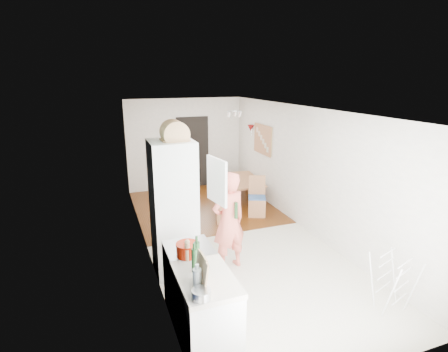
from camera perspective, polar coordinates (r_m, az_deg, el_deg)
room_shell at (r=6.51m, az=1.22°, el=-0.17°), size 3.20×7.00×2.50m
floor at (r=6.96m, az=1.16°, el=-10.11°), size 3.20×7.00×0.01m
wood_floor_overlay at (r=8.57m, az=-3.35°, el=-4.94°), size 3.20×3.30×0.01m
sage_wall_panel at (r=4.07m, az=-9.41°, el=-1.55°), size 0.02×3.00×1.30m
tile_splashback at (r=3.85m, az=-7.23°, el=-13.89°), size 0.02×1.90×0.50m
doorway_recess at (r=9.85m, az=-5.10°, el=3.83°), size 0.90×0.04×2.00m
base_cabinet at (r=4.31m, az=-2.90°, el=-21.64°), size 0.60×0.90×0.86m
worktop at (r=4.05m, az=-3.00°, el=-16.47°), size 0.62×0.92×0.06m
range_cooker at (r=4.90m, az=-5.64°, el=-16.44°), size 0.60×0.60×0.88m
cooker_top at (r=4.67m, az=-5.79°, el=-11.67°), size 0.60×0.60×0.04m
fridge_housing at (r=5.51m, az=-8.22°, el=-5.31°), size 0.66×0.66×2.15m
fridge_door at (r=5.23m, az=-1.19°, el=-0.80°), size 0.14×0.56×0.70m
fridge_interior at (r=5.43m, az=-5.22°, el=-0.25°), size 0.02×0.52×0.66m
pinboard at (r=8.77m, az=6.37°, el=5.95°), size 0.03×0.90×0.70m
pinboard_frame at (r=8.76m, az=6.28°, el=5.95°), size 0.00×0.94×0.74m
wall_sconce at (r=9.30m, az=4.39°, el=7.82°), size 0.18×0.18×0.16m
person at (r=5.59m, az=0.79°, el=-6.00°), size 0.79×0.61×1.94m
dining_table at (r=9.03m, az=3.13°, el=-2.34°), size 0.86×1.36×0.45m
dining_chair at (r=7.90m, az=5.41°, el=-3.40°), size 0.50×0.50×0.90m
stool at (r=7.58m, az=0.10°, el=-5.99°), size 0.43×0.43×0.45m
grey_drape at (r=7.47m, az=-0.05°, el=-3.76°), size 0.43×0.43×0.17m
drying_rack at (r=5.39m, az=25.82°, el=-15.43°), size 0.50×0.48×0.79m
bread_bin at (r=5.21m, az=-8.09°, el=6.93°), size 0.40×0.38×0.21m
red_casserole at (r=4.42m, az=-5.99°, el=-11.85°), size 0.34×0.34×0.17m
steel_pan at (r=3.68m, az=-3.72°, el=-18.70°), size 0.24×0.24×0.10m
held_bottle at (r=5.46m, az=1.98°, el=-5.62°), size 0.06×0.06×0.27m
bottle_a at (r=4.17m, az=-4.44°, el=-12.58°), size 0.09×0.09×0.30m
bottle_b at (r=4.06m, az=-4.86°, el=-13.55°), size 0.08×0.08×0.28m
bottle_c at (r=3.79m, az=-4.38°, el=-16.44°), size 0.11×0.11×0.23m
pepper_mill_front at (r=4.31m, az=-6.04°, el=-12.34°), size 0.06×0.06×0.20m
pepper_mill_back at (r=4.31m, az=-5.97°, el=-12.28°), size 0.07×0.07×0.21m
chopping_boards at (r=3.80m, az=-3.64°, el=-15.23°), size 0.05×0.26×0.35m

